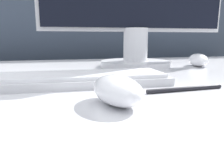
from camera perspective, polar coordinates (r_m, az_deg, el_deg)
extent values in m
cube|color=#333D4C|center=(1.20, -12.23, -2.60)|extent=(5.00, 0.03, 1.15)
ellipsoid|color=white|center=(0.32, 1.34, -1.56)|extent=(0.08, 0.12, 0.04)
cube|color=silver|center=(0.46, -9.54, 0.83)|extent=(0.39, 0.12, 0.02)
cube|color=silver|center=(0.46, -9.59, 2.29)|extent=(0.37, 0.11, 0.01)
cylinder|color=silver|center=(0.76, 6.04, 5.28)|extent=(0.24, 0.24, 0.02)
cylinder|color=silver|center=(0.75, 6.15, 10.17)|extent=(0.08, 0.08, 0.11)
ellipsoid|color=white|center=(0.82, 21.63, 5.85)|extent=(0.10, 0.13, 0.04)
cylinder|color=black|center=(0.42, 18.61, -1.21)|extent=(0.16, 0.02, 0.01)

